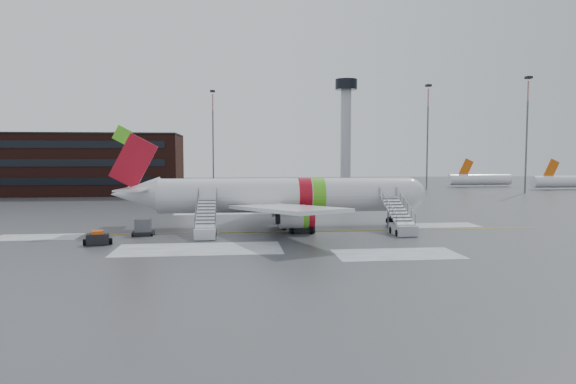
{
  "coord_description": "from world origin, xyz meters",
  "views": [
    {
      "loc": [
        -3.08,
        -53.55,
        7.95
      ],
      "look_at": [
        2.8,
        1.04,
        4.0
      ],
      "focal_mm": 32.0,
      "sensor_mm": 36.0,
      "label": 1
    }
  ],
  "objects": [
    {
      "name": "control_tower",
      "position": [
        30.0,
        95.0,
        18.75
      ],
      "size": [
        6.4,
        6.4,
        30.0
      ],
      "color": "#B2B5BA",
      "rests_on": "ground"
    },
    {
      "name": "terminal_building",
      "position": [
        -45.0,
        54.98,
        6.2
      ],
      "size": [
        62.0,
        16.11,
        12.3
      ],
      "color": "#3F1E16",
      "rests_on": "ground"
    },
    {
      "name": "baggage_tractor",
      "position": [
        -15.05,
        -6.97,
        0.54
      ],
      "size": [
        2.54,
        1.45,
        1.27
      ],
      "color": "black",
      "rests_on": "ground"
    },
    {
      "name": "distant_aircraft",
      "position": [
        62.5,
        64.0,
        0.0
      ],
      "size": [
        35.0,
        18.0,
        8.0
      ],
      "primitive_type": null,
      "color": "#D8590C",
      "rests_on": "ground"
    },
    {
      "name": "ground",
      "position": [
        0.0,
        0.0,
        0.0
      ],
      "size": [
        260.0,
        260.0,
        0.0
      ],
      "primitive_type": "plane",
      "color": "#494C4F",
      "rests_on": "ground"
    },
    {
      "name": "airstair_fwd",
      "position": [
        13.81,
        -3.5,
        1.06
      ],
      "size": [
        2.05,
        7.7,
        3.48
      ],
      "color": "#ABADB2",
      "rests_on": "ground"
    },
    {
      "name": "uld_container",
      "position": [
        -11.97,
        -1.86,
        0.78
      ],
      "size": [
        2.07,
        1.58,
        1.67
      ],
      "color": "black",
      "rests_on": "ground"
    },
    {
      "name": "pushback_tug",
      "position": [
        3.72,
        -1.84,
        0.69
      ],
      "size": [
        2.86,
        2.27,
        1.55
      ],
      "color": "black",
      "rests_on": "ground"
    },
    {
      "name": "light_mast_far_e",
      "position": [
        58.0,
        48.0,
        13.84
      ],
      "size": [
        1.2,
        1.2,
        24.25
      ],
      "color": "#595B60",
      "rests_on": "ground"
    },
    {
      "name": "light_mast_far_ne",
      "position": [
        42.0,
        62.0,
        13.84
      ],
      "size": [
        1.2,
        1.2,
        24.25
      ],
      "color": "#595B60",
      "rests_on": "ground"
    },
    {
      "name": "airliner",
      "position": [
        1.85,
        3.04,
        3.42
      ],
      "size": [
        35.03,
        32.97,
        11.18
      ],
      "color": "white",
      "rests_on": "ground"
    },
    {
      "name": "light_mast_far_n",
      "position": [
        -8.0,
        78.0,
        13.84
      ],
      "size": [
        1.2,
        1.2,
        24.25
      ],
      "color": "#595B60",
      "rests_on": "ground"
    },
    {
      "name": "airstair_aft",
      "position": [
        -5.74,
        -3.5,
        1.06
      ],
      "size": [
        2.05,
        7.7,
        3.48
      ],
      "color": "silver",
      "rests_on": "ground"
    }
  ]
}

